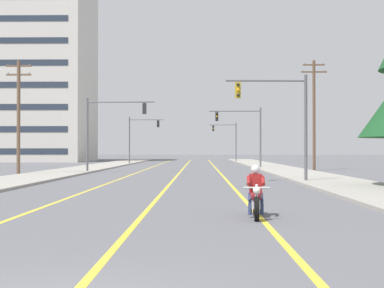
% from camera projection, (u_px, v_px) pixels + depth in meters
% --- Properties ---
extents(lane_stripe_center, '(0.16, 100.00, 0.01)m').
position_uv_depth(lane_stripe_center, '(182.00, 169.00, 51.08)').
color(lane_stripe_center, yellow).
rests_on(lane_stripe_center, ground).
extents(lane_stripe_left, '(0.16, 100.00, 0.01)m').
position_uv_depth(lane_stripe_left, '(146.00, 169.00, 51.13)').
color(lane_stripe_left, yellow).
rests_on(lane_stripe_left, ground).
extents(lane_stripe_right, '(0.16, 100.00, 0.01)m').
position_uv_depth(lane_stripe_right, '(217.00, 169.00, 51.03)').
color(lane_stripe_right, yellow).
rests_on(lane_stripe_right, ground).
extents(sidewalk_kerb_right, '(4.40, 110.00, 0.14)m').
position_uv_depth(sidewalk_kerb_right, '(287.00, 171.00, 45.95)').
color(sidewalk_kerb_right, '#9E998E').
rests_on(sidewalk_kerb_right, ground).
extents(sidewalk_kerb_left, '(4.40, 110.00, 0.14)m').
position_uv_depth(sidewalk_kerb_left, '(73.00, 171.00, 46.21)').
color(sidewalk_kerb_left, '#9E998E').
rests_on(sidewalk_kerb_left, ground).
extents(motorcycle_with_rider, '(0.70, 2.19, 1.46)m').
position_uv_depth(motorcycle_with_rider, '(256.00, 196.00, 14.87)').
color(motorcycle_with_rider, black).
rests_on(motorcycle_with_rider, ground).
extents(traffic_signal_near_right, '(4.68, 0.47, 6.20)m').
position_uv_depth(traffic_signal_near_right, '(283.00, 111.00, 30.53)').
color(traffic_signal_near_right, '#56565B').
rests_on(traffic_signal_near_right, ground).
extents(traffic_signal_near_left, '(5.71, 0.44, 6.20)m').
position_uv_depth(traffic_signal_near_left, '(107.00, 123.00, 44.14)').
color(traffic_signal_near_left, '#56565B').
rests_on(traffic_signal_near_left, ground).
extents(traffic_signal_mid_right, '(5.32, 0.37, 6.20)m').
position_uv_depth(traffic_signal_mid_right, '(245.00, 128.00, 54.37)').
color(traffic_signal_mid_right, '#56565B').
rests_on(traffic_signal_mid_right, ground).
extents(traffic_signal_mid_left, '(4.57, 0.45, 6.20)m').
position_uv_depth(traffic_signal_mid_left, '(139.00, 133.00, 69.96)').
color(traffic_signal_mid_left, '#56565B').
rests_on(traffic_signal_mid_left, ground).
extents(traffic_signal_far_right, '(4.32, 0.38, 6.20)m').
position_uv_depth(traffic_signal_far_right, '(228.00, 136.00, 84.09)').
color(traffic_signal_far_right, '#56565B').
rests_on(traffic_signal_far_right, ground).
extents(utility_pole_left_near, '(1.92, 0.26, 8.54)m').
position_uv_depth(utility_pole_left_near, '(19.00, 114.00, 39.64)').
color(utility_pole_left_near, brown).
rests_on(utility_pole_left_near, ground).
extents(utility_pole_right_far, '(2.36, 0.26, 10.06)m').
position_uv_depth(utility_pole_right_far, '(314.00, 111.00, 48.61)').
color(utility_pole_right_far, brown).
rests_on(utility_pole_right_far, ground).
extents(apartment_building_far_left_block, '(18.60, 16.01, 30.32)m').
position_uv_depth(apartment_building_far_left_block, '(33.00, 69.00, 87.58)').
color(apartment_building_far_left_block, beige).
rests_on(apartment_building_far_left_block, ground).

